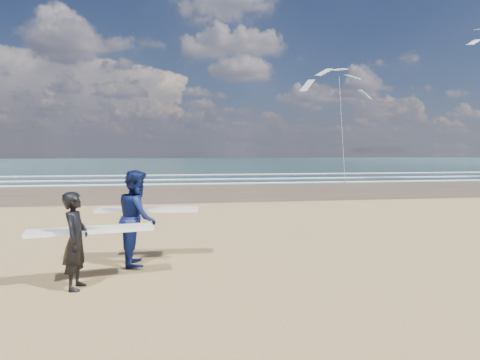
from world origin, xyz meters
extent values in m
cube|color=#4B3828|center=(20.00, 18.00, 0.01)|extent=(220.00, 12.00, 0.01)
cube|color=#193539|center=(20.00, 72.00, 0.01)|extent=(220.00, 100.00, 0.02)
cube|color=white|center=(20.00, 22.80, 0.05)|extent=(220.00, 0.50, 0.05)
cube|color=white|center=(20.00, 27.50, 0.05)|extent=(220.00, 0.50, 0.05)
cube|color=white|center=(20.00, 34.00, 0.05)|extent=(220.00, 0.50, 0.05)
imported|color=black|center=(-1.20, 0.34, 0.85)|extent=(0.47, 0.66, 1.70)
cube|color=white|center=(-1.00, 0.69, 0.96)|extent=(2.26, 0.93, 0.07)
imported|color=#0C1746|center=(-0.26, 1.80, 1.00)|extent=(0.81, 1.02, 2.00)
cube|color=white|center=(-0.06, 2.15, 1.11)|extent=(2.24, 0.71, 0.07)
cube|color=slate|center=(13.22, 22.38, 0.05)|extent=(0.12, 0.12, 0.10)
camera|label=1|loc=(0.41, -7.33, 2.41)|focal=32.00mm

